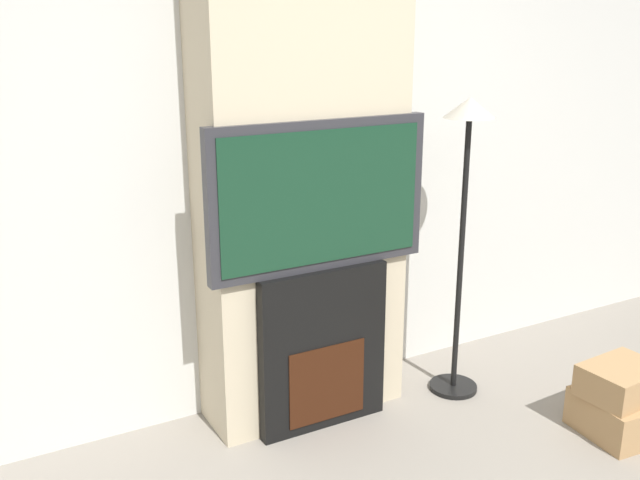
% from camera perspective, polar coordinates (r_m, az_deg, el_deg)
% --- Properties ---
extents(wall_back, '(6.00, 0.06, 2.70)m').
position_cam_1_polar(wall_back, '(3.56, -3.10, 7.74)').
color(wall_back, silver).
rests_on(wall_back, ground_plane).
extents(chimney_breast, '(0.99, 0.37, 2.70)m').
position_cam_1_polar(chimney_breast, '(3.38, -1.51, 7.24)').
color(chimney_breast, beige).
rests_on(chimney_breast, ground_plane).
extents(fireplace, '(0.66, 0.15, 0.81)m').
position_cam_1_polar(fireplace, '(3.51, 0.01, -8.62)').
color(fireplace, black).
rests_on(fireplace, ground_plane).
extents(television, '(1.10, 0.07, 0.70)m').
position_cam_1_polar(television, '(3.25, 0.03, 3.52)').
color(television, '#2D2D33').
rests_on(television, fireplace).
extents(floor_lamp, '(0.26, 0.26, 1.58)m').
position_cam_1_polar(floor_lamp, '(3.65, 11.56, 4.55)').
color(floor_lamp, black).
rests_on(floor_lamp, ground_plane).
extents(box_stack, '(0.45, 0.40, 0.35)m').
position_cam_1_polar(box_stack, '(3.84, 23.08, -11.81)').
color(box_stack, tan).
rests_on(box_stack, ground_plane).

